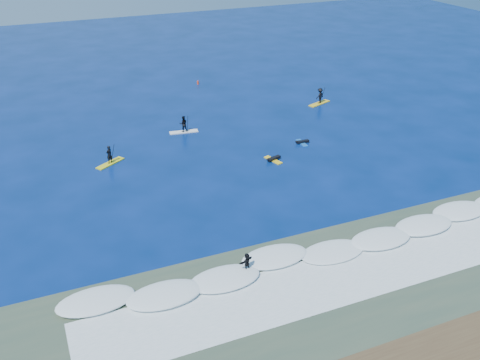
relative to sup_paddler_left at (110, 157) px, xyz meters
name	(u,v)px	position (x,y,z in m)	size (l,w,h in m)	color
ground	(256,189)	(10.48, -9.83, -0.65)	(160.00, 160.00, 0.00)	#041D4F
shallow_water	(348,287)	(10.48, -23.83, -0.65)	(90.00, 13.00, 0.01)	#354939
breaking_wave	(316,253)	(10.48, -19.83, -0.65)	(40.00, 6.00, 0.30)	white
whitewater	(339,278)	(10.48, -22.83, -0.65)	(34.00, 5.00, 0.02)	silver
sup_paddler_left	(110,157)	(0.00, 0.00, 0.00)	(2.89, 2.25, 2.09)	yellow
sup_paddler_center	(183,125)	(8.62, 4.63, 0.14)	(3.08, 1.15, 2.11)	white
sup_paddler_right	(320,97)	(26.40, 6.82, 0.23)	(3.27, 1.93, 2.25)	yellow
prone_paddler_near	(273,159)	(14.28, -5.29, -0.51)	(1.61, 2.11, 0.43)	yellow
prone_paddler_far	(302,142)	(18.71, -2.83, -0.52)	(1.51, 1.92, 0.40)	#185DB4
wave_surfer	(247,263)	(5.15, -19.99, 0.12)	(1.90, 1.20, 1.34)	white
marker_buoy	(198,82)	(15.41, 19.81, -0.39)	(0.26, 0.26, 0.61)	#ED3D15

